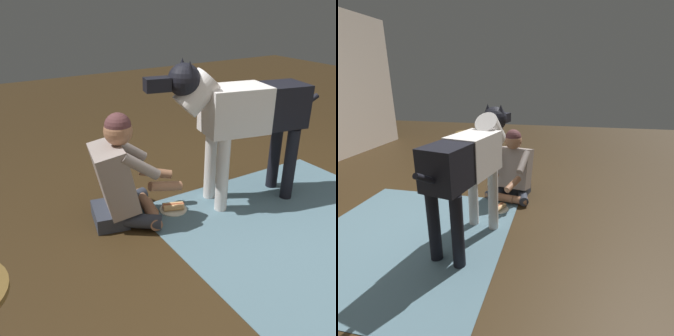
{
  "view_description": "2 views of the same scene",
  "coord_description": "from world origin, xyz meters",
  "views": [
    {
      "loc": [
        2.01,
        1.71,
        1.62
      ],
      "look_at": [
        0.7,
        -0.48,
        0.45
      ],
      "focal_mm": 41.12,
      "sensor_mm": 36.0,
      "label": 1
    },
    {
      "loc": [
        -2.11,
        -1.24,
        1.45
      ],
      "look_at": [
        0.4,
        -0.72,
        0.58
      ],
      "focal_mm": 28.61,
      "sensor_mm": 36.0,
      "label": 2
    }
  ],
  "objects": [
    {
      "name": "ground_plane",
      "position": [
        0.0,
        0.0,
        0.0
      ],
      "size": [
        12.74,
        12.74,
        0.0
      ],
      "primitive_type": "plane",
      "color": "#342512"
    },
    {
      "name": "area_rug",
      "position": [
        -0.14,
        0.14,
        0.0
      ],
      "size": [
        1.98,
        1.86,
        0.01
      ],
      "primitive_type": "cube",
      "color": "slate",
      "rests_on": "ground"
    },
    {
      "name": "person_sitting_on_floor",
      "position": [
        0.99,
        -0.68,
        0.35
      ],
      "size": [
        0.72,
        0.57,
        0.86
      ],
      "color": "#2F3440",
      "rests_on": "ground"
    },
    {
      "name": "large_dog",
      "position": [
        0.03,
        -0.48,
        0.76
      ],
      "size": [
        1.46,
        0.48,
        1.2
      ],
      "color": "silver",
      "rests_on": "ground"
    },
    {
      "name": "hot_dog_on_plate",
      "position": [
        0.58,
        -0.6,
        0.03
      ],
      "size": [
        0.22,
        0.22,
        0.06
      ],
      "color": "silver",
      "rests_on": "ground"
    }
  ]
}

